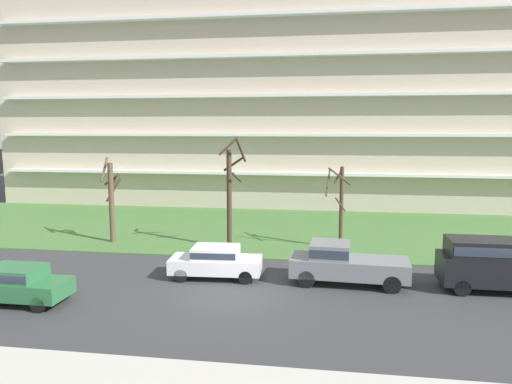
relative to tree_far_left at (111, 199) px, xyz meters
name	(u,v)px	position (x,y,z in m)	size (l,w,h in m)	color
ground	(231,297)	(9.42, -8.57, -2.83)	(160.00, 160.00, 0.00)	#38383A
grass_lawn_strip	(270,229)	(9.42, 5.43, -2.79)	(80.00, 16.00, 0.08)	#477238
apartment_building	(287,100)	(9.42, 19.94, 7.19)	(53.45, 13.97, 20.03)	beige
tree_far_left	(111,199)	(0.00, 0.00, 0.00)	(1.15, 1.09, 5.45)	brown
tree_left	(230,193)	(7.73, -0.40, 0.60)	(1.67, 1.73, 6.73)	#423023
tree_center	(340,204)	(14.24, 0.31, -0.04)	(1.49, 1.81, 5.01)	#4C3828
pickup_gray_near_left	(344,263)	(14.28, -6.05, -1.81)	(5.51, 2.31, 1.95)	slate
sedan_green_center_left	(15,283)	(0.68, -10.57, -1.95)	(4.42, 1.85, 1.57)	#2D6B3D
sedan_white_center_right	(216,261)	(8.16, -6.07, -1.95)	(4.49, 2.03, 1.57)	white
van_black_near_right	(501,261)	(21.15, -6.07, -1.43)	(5.20, 2.01, 2.36)	black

